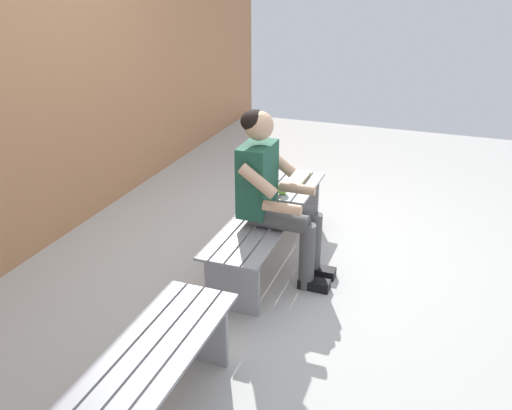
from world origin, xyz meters
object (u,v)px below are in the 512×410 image
Objects in this scene: person_seated at (273,191)px; book_open at (296,180)px; apple at (282,189)px; bench_near at (270,220)px; bench_far at (120,407)px.

book_open is (-0.84, -0.08, -0.24)m from person_seated.
book_open is (-0.32, 0.02, -0.03)m from apple.
bench_near is at bearing -0.13° from apple.
person_seated is 2.97× the size of book_open.
bench_far is (2.04, 0.00, -0.00)m from bench_near.
apple reaches higher than book_open.
apple reaches higher than bench_far.
bench_near is 0.42m from person_seated.
book_open reaches higher than bench_far.
apple is (-0.29, 0.00, 0.14)m from bench_near.
book_open is at bearing 178.04° from bench_near.
book_open reaches higher than bench_near.
bench_far is 4.26× the size of book_open.
bench_far is 1.85m from person_seated.
bench_near is 1.00× the size of bench_far.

